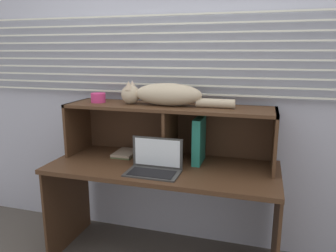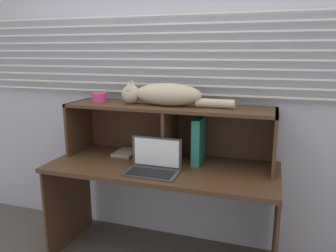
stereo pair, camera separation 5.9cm
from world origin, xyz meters
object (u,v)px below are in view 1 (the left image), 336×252
(book_stack, at_px, (125,153))
(small_basket, at_px, (98,98))
(cat, at_px, (164,95))
(binder_upright, at_px, (199,140))
(laptop, at_px, (154,165))

(book_stack, relative_size, small_basket, 2.04)
(cat, relative_size, book_stack, 3.70)
(cat, xyz_separation_m, binder_upright, (0.25, 0.00, -0.31))
(binder_upright, bearing_deg, small_basket, 180.00)
(laptop, bearing_deg, cat, 93.60)
(book_stack, bearing_deg, small_basket, 179.70)
(laptop, height_order, book_stack, laptop)
(binder_upright, height_order, small_basket, small_basket)
(cat, xyz_separation_m, small_basket, (-0.51, 0.00, -0.04))
(binder_upright, bearing_deg, laptop, -131.10)
(cat, bearing_deg, laptop, -86.40)
(cat, bearing_deg, binder_upright, 0.00)
(binder_upright, bearing_deg, cat, -180.00)
(laptop, distance_m, binder_upright, 0.37)
(small_basket, bearing_deg, laptop, -27.13)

